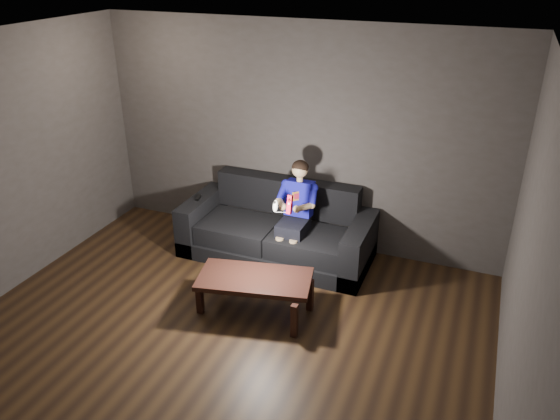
% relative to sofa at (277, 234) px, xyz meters
% --- Properties ---
extents(floor, '(5.00, 5.00, 0.00)m').
position_rel_sofa_xyz_m(floor, '(0.07, -2.02, -0.28)').
color(floor, black).
rests_on(floor, ground).
extents(back_wall, '(5.00, 0.04, 2.70)m').
position_rel_sofa_xyz_m(back_wall, '(0.07, 0.48, 1.07)').
color(back_wall, '#3C3633').
rests_on(back_wall, ground).
extents(right_wall, '(0.04, 5.00, 2.70)m').
position_rel_sofa_xyz_m(right_wall, '(2.57, -2.02, 1.07)').
color(right_wall, '#3C3633').
rests_on(right_wall, ground).
extents(ceiling, '(5.00, 5.00, 0.02)m').
position_rel_sofa_xyz_m(ceiling, '(0.07, -2.02, 2.42)').
color(ceiling, silver).
rests_on(ceiling, back_wall).
extents(sofa, '(2.25, 0.97, 0.87)m').
position_rel_sofa_xyz_m(sofa, '(0.00, 0.00, 0.00)').
color(sofa, black).
rests_on(sofa, floor).
extents(child, '(0.46, 0.57, 1.14)m').
position_rel_sofa_xyz_m(child, '(0.26, -0.06, 0.45)').
color(child, black).
rests_on(child, sofa).
extents(wii_remote_red, '(0.06, 0.08, 0.21)m').
position_rel_sofa_xyz_m(wii_remote_red, '(0.34, -0.50, 0.67)').
color(wii_remote_red, red).
rests_on(wii_remote_red, child).
extents(nunchuk_white, '(0.06, 0.09, 0.14)m').
position_rel_sofa_xyz_m(nunchuk_white, '(0.18, -0.50, 0.62)').
color(nunchuk_white, white).
rests_on(nunchuk_white, child).
extents(wii_remote_black, '(0.08, 0.15, 0.03)m').
position_rel_sofa_xyz_m(wii_remote_black, '(-1.01, -0.08, 0.34)').
color(wii_remote_black, black).
rests_on(wii_remote_black, sofa).
extents(coffee_table, '(1.22, 0.79, 0.41)m').
position_rel_sofa_xyz_m(coffee_table, '(0.22, -1.15, 0.07)').
color(coffee_table, black).
rests_on(coffee_table, floor).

